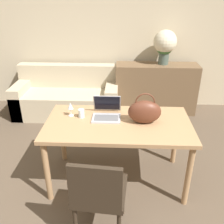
{
  "coord_description": "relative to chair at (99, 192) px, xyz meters",
  "views": [
    {
      "loc": [
        0.15,
        -1.6,
        2.03
      ],
      "look_at": [
        0.04,
        0.69,
        0.88
      ],
      "focal_mm": 40.0,
      "sensor_mm": 36.0,
      "label": 1
    }
  ],
  "objects": [
    {
      "name": "wall_back",
      "position": [
        0.03,
        2.93,
        0.85
      ],
      "size": [
        10.0,
        0.06,
        2.7
      ],
      "color": "beige",
      "rests_on": "ground_plane"
    },
    {
      "name": "dining_table",
      "position": [
        0.14,
        0.75,
        0.17
      ],
      "size": [
        1.53,
        0.82,
        0.76
      ],
      "color": "#A87F56",
      "rests_on": "ground_plane"
    },
    {
      "name": "chair",
      "position": [
        0.0,
        0.0,
        0.0
      ],
      "size": [
        0.48,
        0.48,
        0.87
      ],
      "rotation": [
        0.0,
        0.0,
        -0.08
      ],
      "color": "#2D2319",
      "rests_on": "ground_plane"
    },
    {
      "name": "couch",
      "position": [
        -0.78,
        2.45,
        -0.21
      ],
      "size": [
        1.77,
        0.77,
        0.82
      ],
      "color": "#C1B293",
      "rests_on": "ground_plane"
    },
    {
      "name": "sideboard",
      "position": [
        0.76,
        2.59,
        -0.07
      ],
      "size": [
        1.4,
        0.4,
        0.86
      ],
      "color": "brown",
      "rests_on": "ground_plane"
    },
    {
      "name": "laptop",
      "position": [
        0.01,
        0.89,
        0.31
      ],
      "size": [
        0.3,
        0.31,
        0.22
      ],
      "color": "#ADADB2",
      "rests_on": "dining_table"
    },
    {
      "name": "drinking_glass",
      "position": [
        -0.26,
        0.84,
        0.3
      ],
      "size": [
        0.07,
        0.07,
        0.09
      ],
      "color": "silver",
      "rests_on": "dining_table"
    },
    {
      "name": "wine_glass",
      "position": [
        -0.38,
        0.88,
        0.37
      ],
      "size": [
        0.06,
        0.06,
        0.16
      ],
      "color": "silver",
      "rests_on": "dining_table"
    },
    {
      "name": "handbag",
      "position": [
        0.41,
        0.76,
        0.38
      ],
      "size": [
        0.34,
        0.17,
        0.33
      ],
      "color": "#592D1E",
      "rests_on": "dining_table"
    },
    {
      "name": "flower_vase",
      "position": [
        0.86,
        2.63,
        0.69
      ],
      "size": [
        0.38,
        0.38,
        0.56
      ],
      "color": "#47564C",
      "rests_on": "sideboard"
    }
  ]
}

